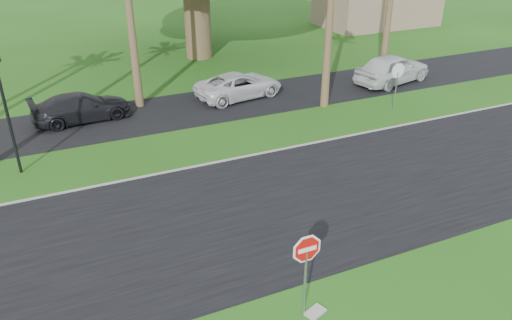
{
  "coord_description": "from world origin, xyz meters",
  "views": [
    {
      "loc": [
        -4.63,
        -11.41,
        9.47
      ],
      "look_at": [
        1.57,
        2.38,
        1.8
      ],
      "focal_mm": 35.0,
      "sensor_mm": 36.0,
      "label": 1
    }
  ],
  "objects": [
    {
      "name": "streetlight_right",
      "position": [
        -6.0,
        8.5,
        2.65
      ],
      "size": [
        0.45,
        0.25,
        4.64
      ],
      "color": "black",
      "rests_on": "ground"
    },
    {
      "name": "road",
      "position": [
        0.0,
        2.0,
        0.01
      ],
      "size": [
        120.0,
        8.0,
        0.02
      ],
      "primitive_type": "cube",
      "color": "black",
      "rests_on": "ground"
    },
    {
      "name": "stop_sign_far",
      "position": [
        12.0,
        8.0,
        1.77
      ],
      "size": [
        1.05,
        0.07,
        2.62
      ],
      "rotation": [
        0.0,
        0.0,
        3.14
      ],
      "color": "gray",
      "rests_on": "ground"
    },
    {
      "name": "stop_sign_near",
      "position": [
        0.5,
        -3.0,
        1.77
      ],
      "size": [
        1.05,
        0.07,
        2.62
      ],
      "color": "gray",
      "rests_on": "ground"
    },
    {
      "name": "car_dark",
      "position": [
        -3.02,
        13.12,
        0.69
      ],
      "size": [
        4.91,
        2.39,
        1.38
      ],
      "primitive_type": "imported",
      "rotation": [
        0.0,
        0.0,
        1.67
      ],
      "color": "black",
      "rests_on": "ground"
    },
    {
      "name": "utility_slab",
      "position": [
        0.81,
        -3.09,
        0.03
      ],
      "size": [
        0.64,
        0.52,
        0.06
      ],
      "primitive_type": "cube",
      "rotation": [
        0.0,
        0.0,
        0.36
      ],
      "color": "#A0A098",
      "rests_on": "ground"
    },
    {
      "name": "building_far",
      "position": [
        24.0,
        26.0,
        1.5
      ],
      "size": [
        10.0,
        6.0,
        3.0
      ],
      "primitive_type": "cube",
      "color": "gray",
      "rests_on": "ground"
    },
    {
      "name": "car_pickup",
      "position": [
        14.68,
        11.66,
        0.88
      ],
      "size": [
        5.5,
        3.25,
        1.76
      ],
      "primitive_type": "imported",
      "rotation": [
        0.0,
        0.0,
        1.81
      ],
      "color": "silver",
      "rests_on": "ground"
    },
    {
      "name": "parking_strip",
      "position": [
        0.0,
        12.5,
        0.01
      ],
      "size": [
        120.0,
        5.0,
        0.02
      ],
      "primitive_type": "cube",
      "color": "black",
      "rests_on": "ground"
    },
    {
      "name": "car_minivan",
      "position": [
        5.37,
        13.06,
        0.69
      ],
      "size": [
        5.27,
        3.1,
        1.38
      ],
      "primitive_type": "imported",
      "rotation": [
        0.0,
        0.0,
        1.74
      ],
      "color": "silver",
      "rests_on": "ground"
    },
    {
      "name": "curb",
      "position": [
        0.0,
        6.05,
        0.03
      ],
      "size": [
        120.0,
        0.12,
        0.06
      ],
      "primitive_type": "cube",
      "color": "gray",
      "rests_on": "ground"
    },
    {
      "name": "ground",
      "position": [
        0.0,
        0.0,
        0.0
      ],
      "size": [
        120.0,
        120.0,
        0.0
      ],
      "primitive_type": "plane",
      "color": "#214A12",
      "rests_on": "ground"
    }
  ]
}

